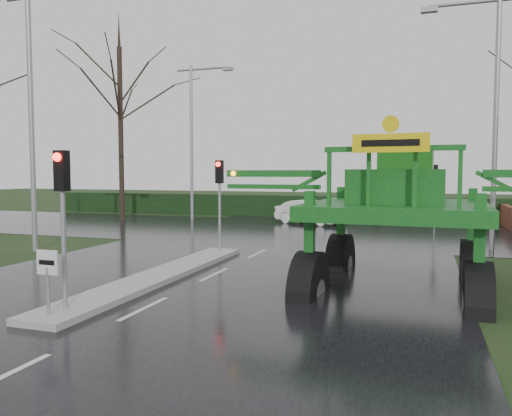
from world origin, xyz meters
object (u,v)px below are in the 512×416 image
(street_light_right, at_px, (488,98))
(street_light_left_far, at_px, (196,128))
(traffic_signal_mid, at_px, (219,186))
(street_light_left_near, at_px, (37,96))
(keep_left_sign, at_px, (48,272))
(white_sedan, at_px, (310,224))
(traffic_signal_far, at_px, (435,181))
(traffic_signal_near, at_px, (62,195))
(crop_sprayer, at_px, (313,192))

(street_light_right, bearing_deg, street_light_left_far, 153.98)
(traffic_signal_mid, height_order, street_light_left_near, street_light_left_near)
(keep_left_sign, xyz_separation_m, street_light_left_near, (-6.89, 7.50, 4.93))
(street_light_left_far, xyz_separation_m, white_sedan, (7.72, -0.59, -5.99))
(traffic_signal_mid, bearing_deg, white_sedan, 86.05)
(keep_left_sign, bearing_deg, street_light_left_far, 107.78)
(street_light_left_near, bearing_deg, traffic_signal_far, 43.63)
(traffic_signal_near, relative_size, traffic_signal_far, 1.00)
(street_light_left_near, distance_m, street_light_right, 17.45)
(keep_left_sign, xyz_separation_m, street_light_left_far, (-6.89, 21.50, 4.93))
(traffic_signal_mid, bearing_deg, street_light_left_near, -167.79)
(white_sedan, bearing_deg, street_light_right, -107.28)
(traffic_signal_far, bearing_deg, street_light_left_far, 0.03)
(street_light_right, bearing_deg, traffic_signal_far, 101.95)
(traffic_signal_far, bearing_deg, traffic_signal_near, 69.64)
(keep_left_sign, relative_size, traffic_signal_near, 0.38)
(traffic_signal_far, relative_size, white_sedan, 0.82)
(traffic_signal_mid, height_order, traffic_signal_far, same)
(white_sedan, bearing_deg, street_light_left_near, 173.29)
(traffic_signal_far, height_order, white_sedan, traffic_signal_far)
(street_light_left_far, bearing_deg, white_sedan, -4.41)
(street_light_left_near, xyz_separation_m, crop_sprayer, (11.39, -3.11, -3.41))
(traffic_signal_far, bearing_deg, street_light_left_near, 43.63)
(crop_sprayer, distance_m, white_sedan, 17.12)
(street_light_right, bearing_deg, street_light_left_near, -159.89)
(keep_left_sign, bearing_deg, crop_sprayer, 44.29)
(street_light_left_near, height_order, street_light_right, same)
(traffic_signal_near, xyz_separation_m, street_light_right, (9.49, 13.01, 3.40))
(keep_left_sign, height_order, crop_sprayer, crop_sprayer)
(traffic_signal_near, distance_m, white_sedan, 20.59)
(traffic_signal_near, xyz_separation_m, street_light_left_near, (-6.89, 7.01, 3.40))
(traffic_signal_far, bearing_deg, street_light_right, 101.95)
(street_light_left_near, distance_m, street_light_left_far, 14.00)
(keep_left_sign, bearing_deg, traffic_signal_far, 70.07)
(keep_left_sign, height_order, traffic_signal_mid, traffic_signal_mid)
(street_light_left_far, bearing_deg, traffic_signal_far, 0.03)
(keep_left_sign, xyz_separation_m, crop_sprayer, (4.50, 4.39, 1.53))
(traffic_signal_near, xyz_separation_m, white_sedan, (0.82, 20.41, -2.59))
(traffic_signal_mid, bearing_deg, street_light_right, 25.40)
(street_light_left_near, bearing_deg, crop_sprayer, -15.27)
(keep_left_sign, distance_m, street_light_left_near, 11.32)
(keep_left_sign, bearing_deg, traffic_signal_mid, 90.00)
(traffic_signal_mid, distance_m, white_sedan, 12.22)
(traffic_signal_near, xyz_separation_m, traffic_signal_mid, (0.00, 8.50, 0.00))
(street_light_right, bearing_deg, crop_sprayer, -118.73)
(white_sedan, bearing_deg, traffic_signal_mid, -160.73)
(street_light_left_far, bearing_deg, traffic_signal_mid, -61.14)
(crop_sprayer, height_order, white_sedan, crop_sprayer)
(street_light_left_near, bearing_deg, street_light_left_far, 90.00)
(street_light_left_far, xyz_separation_m, crop_sprayer, (11.39, -17.11, -3.41))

